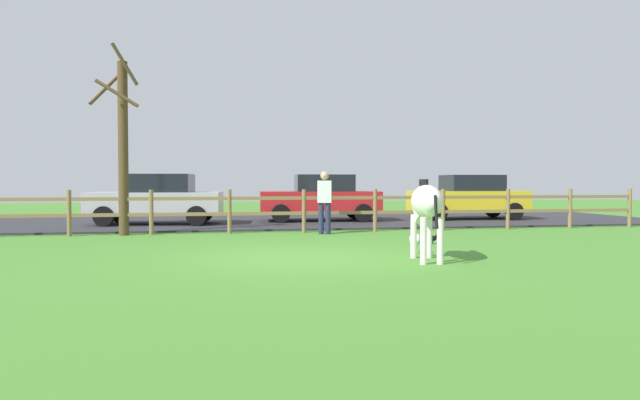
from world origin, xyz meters
name	(u,v)px	position (x,y,z in m)	size (l,w,h in m)	color
ground_plane	(297,257)	(0.00, 0.00, 0.00)	(60.00, 60.00, 0.00)	#47842D
parking_asphalt	(258,221)	(0.00, 9.30, 0.03)	(28.00, 7.40, 0.05)	#2D2D33
paddock_fence	(267,208)	(-0.08, 5.00, 0.67)	(21.95, 0.11, 1.16)	olive
bare_tree	(122,143)	(-3.75, 5.04, 2.37)	(1.29, 1.41, 4.80)	#513A23
zebra	(426,207)	(2.15, -0.79, 0.93)	(0.65, 1.93, 1.41)	white
crow_on_grass	(433,238)	(3.29, 1.71, 0.13)	(0.21, 0.10, 0.20)	black
parked_car_red	(321,197)	(2.07, 8.79, 0.84)	(4.10, 2.09, 1.56)	red
parked_car_silver	(157,199)	(-3.21, 8.20, 0.84)	(4.15, 2.21, 1.56)	#B7BABF
parked_car_yellow	(468,197)	(7.42, 8.80, 0.84)	(4.08, 2.04, 1.56)	yellow
visitor_near_fence	(325,199)	(1.38, 4.47, 0.91)	(0.41, 0.31, 1.64)	#232847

